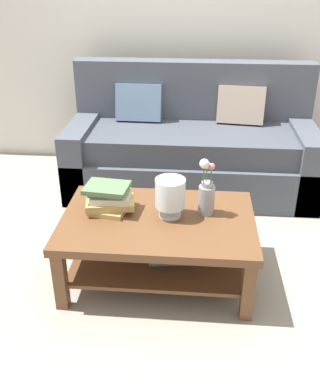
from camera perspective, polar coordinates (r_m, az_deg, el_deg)
ground_plane at (r=3.21m, az=2.04°, el=-6.68°), size 10.00×10.00×0.00m
back_wall at (r=4.33m, az=3.59°, el=21.39°), size 6.40×0.12×2.70m
couch at (r=3.90m, az=4.02°, el=5.75°), size 2.10×0.90×1.06m
coffee_table at (r=2.73m, az=-0.19°, el=-5.53°), size 1.17×0.78×0.43m
book_stack_main at (r=2.72m, az=-6.62°, el=-0.81°), size 0.32×0.24×0.17m
glass_hurricane_vase at (r=2.62m, az=1.33°, el=-0.29°), size 0.18×0.18×0.25m
flower_pitcher at (r=2.67m, az=6.05°, el=-0.22°), size 0.10×0.10×0.37m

